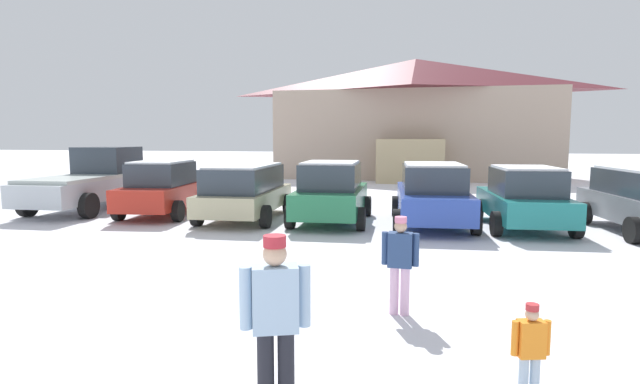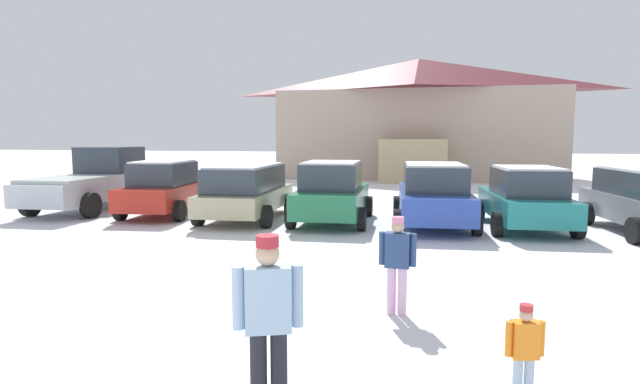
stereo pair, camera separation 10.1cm
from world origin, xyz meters
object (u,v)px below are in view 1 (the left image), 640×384
(skier_teen_in_navy_coat, at_px, (400,260))
(parked_red_sedan, at_px, (164,188))
(parked_beige_suv, at_px, (245,190))
(pickup_truck, at_px, (94,181))
(skier_adult_in_blue_parka, at_px, (275,317))
(parked_green_coupe, at_px, (331,192))
(skier_child_in_orange_jacket, at_px, (530,349))
(ski_lodge, at_px, (415,118))
(parked_teal_hatchback, at_px, (524,198))
(parked_blue_hatchback, at_px, (432,194))

(skier_teen_in_navy_coat, bearing_deg, parked_red_sedan, 136.31)
(parked_beige_suv, distance_m, pickup_truck, 6.04)
(parked_red_sedan, bearing_deg, parked_beige_suv, -5.89)
(parked_red_sedan, bearing_deg, skier_adult_in_blue_parka, -56.14)
(parked_green_coupe, bearing_deg, skier_child_in_orange_jacket, -68.60)
(pickup_truck, relative_size, skier_child_in_orange_jacket, 5.77)
(ski_lodge, height_order, skier_teen_in_navy_coat, ski_lodge)
(parked_green_coupe, bearing_deg, parked_teal_hatchback, 1.45)
(parked_blue_hatchback, distance_m, skier_adult_in_blue_parka, 10.53)
(parked_teal_hatchback, relative_size, pickup_truck, 0.74)
(parked_green_coupe, relative_size, skier_child_in_orange_jacket, 4.23)
(parked_red_sedan, distance_m, parked_blue_hatchback, 8.44)
(parked_green_coupe, distance_m, parked_blue_hatchback, 2.89)
(parked_teal_hatchback, height_order, skier_child_in_orange_jacket, parked_teal_hatchback)
(pickup_truck, distance_m, skier_child_in_orange_jacket, 16.24)
(skier_teen_in_navy_coat, bearing_deg, skier_adult_in_blue_parka, -107.53)
(parked_teal_hatchback, distance_m, skier_teen_in_navy_coat, 8.03)
(parked_teal_hatchback, distance_m, skier_child_in_orange_jacket, 9.82)
(parked_green_coupe, xyz_separation_m, parked_blue_hatchback, (2.89, 0.19, -0.01))
(parked_red_sedan, distance_m, skier_adult_in_blue_parka, 12.67)
(parked_teal_hatchback, bearing_deg, parked_red_sedan, 179.29)
(parked_red_sedan, relative_size, skier_adult_in_blue_parka, 2.63)
(skier_adult_in_blue_parka, bearing_deg, parked_red_sedan, 123.86)
(parked_blue_hatchback, bearing_deg, parked_beige_suv, -177.73)
(skier_adult_in_blue_parka, bearing_deg, parked_beige_suv, 112.20)
(parked_beige_suv, relative_size, parked_blue_hatchback, 0.92)
(parked_beige_suv, height_order, pickup_truck, pickup_truck)
(parked_teal_hatchback, height_order, skier_teen_in_navy_coat, parked_teal_hatchback)
(ski_lodge, xyz_separation_m, skier_adult_in_blue_parka, (-0.33, -28.05, -2.77))
(parked_green_coupe, bearing_deg, parked_blue_hatchback, 3.83)
(parked_blue_hatchback, height_order, pickup_truck, pickup_truck)
(ski_lodge, distance_m, skier_adult_in_blue_parka, 28.18)
(parked_beige_suv, bearing_deg, skier_adult_in_blue_parka, -67.80)
(parked_green_coupe, xyz_separation_m, skier_child_in_orange_jacket, (3.74, -9.55, -0.33))
(skier_child_in_orange_jacket, height_order, skier_teen_in_navy_coat, skier_teen_in_navy_coat)
(pickup_truck, relative_size, skier_teen_in_navy_coat, 4.06)
(parked_beige_suv, xyz_separation_m, skier_teen_in_navy_coat, (5.09, -7.32, -0.11))
(parked_blue_hatchback, bearing_deg, skier_teen_in_navy_coat, -93.56)
(parked_beige_suv, bearing_deg, parked_red_sedan, 174.11)
(parked_green_coupe, relative_size, parked_teal_hatchback, 0.99)
(parked_red_sedan, bearing_deg, skier_teen_in_navy_coat, -43.69)
(skier_child_in_orange_jacket, bearing_deg, parked_teal_hatchback, 80.61)
(parked_green_coupe, bearing_deg, parked_red_sedan, 177.21)
(parked_beige_suv, relative_size, skier_adult_in_blue_parka, 2.71)
(ski_lodge, relative_size, parked_teal_hatchback, 4.04)
(parked_beige_suv, bearing_deg, ski_lodge, 75.83)
(parked_blue_hatchback, xyz_separation_m, skier_adult_in_blue_parka, (-1.39, -10.44, 0.06))
(skier_child_in_orange_jacket, relative_size, skier_adult_in_blue_parka, 0.59)
(parked_beige_suv, height_order, skier_teen_in_navy_coat, parked_beige_suv)
(ski_lodge, bearing_deg, skier_child_in_orange_jacket, -86.00)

